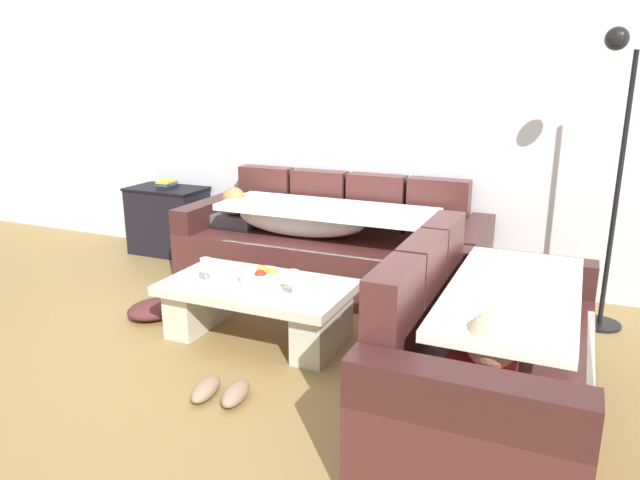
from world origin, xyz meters
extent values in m
plane|color=olive|center=(0.00, 0.00, 0.00)|extent=(14.00, 14.00, 0.00)
cube|color=silver|center=(0.00, 2.15, 1.35)|extent=(9.00, 0.10, 2.70)
cube|color=#4A2422|center=(0.20, 1.60, 0.21)|extent=(2.43, 0.92, 0.42)
cube|color=#4A2422|center=(-0.57, 1.98, 0.65)|extent=(0.49, 0.16, 0.46)
cube|color=#4A2422|center=(-0.05, 1.98, 0.65)|extent=(0.49, 0.16, 0.46)
cube|color=#4A2422|center=(0.46, 1.98, 0.65)|extent=(0.49, 0.16, 0.46)
cube|color=#4A2422|center=(0.98, 1.98, 0.65)|extent=(0.49, 0.16, 0.46)
cube|color=#3B1D1B|center=(-0.92, 1.60, 0.52)|extent=(0.18, 0.92, 0.20)
cube|color=#3B1D1B|center=(1.33, 1.60, 0.52)|extent=(0.18, 0.92, 0.20)
cube|color=#4C4C56|center=(-0.65, 1.59, 0.47)|extent=(0.36, 0.28, 0.11)
sphere|color=#936B4C|center=(-0.65, 1.55, 0.64)|extent=(0.21, 0.21, 0.21)
sphere|color=#9E7042|center=(-0.65, 1.55, 0.67)|extent=(0.20, 0.20, 0.20)
ellipsoid|color=white|center=(-0.03, 1.55, 0.56)|extent=(1.10, 0.44, 0.28)
cube|color=white|center=(0.20, 1.53, 0.66)|extent=(1.70, 0.60, 0.05)
cube|color=white|center=(0.20, 1.16, 0.23)|extent=(1.44, 0.04, 0.38)
cube|color=#4A2422|center=(1.68, 0.19, 0.21)|extent=(0.92, 1.80, 0.42)
cube|color=#4A2422|center=(1.30, -0.29, 0.65)|extent=(0.16, 0.45, 0.46)
cube|color=#4A2422|center=(1.30, 0.19, 0.65)|extent=(0.16, 0.45, 0.46)
cube|color=#4A2422|center=(1.30, 0.67, 0.65)|extent=(0.16, 0.45, 0.46)
cube|color=#3B1D1B|center=(1.68, -0.62, 0.52)|extent=(0.92, 0.18, 0.20)
cube|color=#3B1D1B|center=(1.68, 1.00, 0.52)|extent=(0.92, 0.18, 0.20)
cube|color=#B23838|center=(1.69, -0.35, 0.47)|extent=(0.28, 0.36, 0.11)
sphere|color=tan|center=(1.73, -0.35, 0.64)|extent=(0.21, 0.21, 0.21)
sphere|color=#CCB793|center=(1.73, -0.35, 0.67)|extent=(0.20, 0.20, 0.20)
ellipsoid|color=silver|center=(1.73, 0.27, 0.56)|extent=(0.44, 0.88, 0.28)
cube|color=silver|center=(1.75, 0.19, 0.66)|extent=(0.60, 1.32, 0.05)
cube|color=silver|center=(2.12, 0.19, 0.23)|extent=(0.04, 1.12, 0.38)
cube|color=beige|center=(0.16, 0.50, 0.35)|extent=(1.20, 0.68, 0.06)
cube|color=beige|center=(-0.30, 0.50, 0.16)|extent=(0.20, 0.54, 0.32)
cube|color=beige|center=(0.62, 0.50, 0.16)|extent=(0.20, 0.54, 0.32)
cylinder|color=silver|center=(0.18, 0.53, 0.42)|extent=(0.28, 0.28, 0.07)
sphere|color=orange|center=(0.16, 0.57, 0.44)|extent=(0.08, 0.08, 0.08)
sphere|color=orange|center=(0.24, 0.56, 0.44)|extent=(0.08, 0.08, 0.08)
sphere|color=red|center=(0.20, 0.49, 0.44)|extent=(0.08, 0.08, 0.08)
cylinder|color=silver|center=(-0.14, 0.38, 0.38)|extent=(0.06, 0.06, 0.01)
cylinder|color=silver|center=(-0.14, 0.38, 0.42)|extent=(0.01, 0.01, 0.07)
cylinder|color=silver|center=(-0.14, 0.38, 0.50)|extent=(0.07, 0.07, 0.08)
cylinder|color=silver|center=(0.48, 0.38, 0.38)|extent=(0.06, 0.06, 0.01)
cylinder|color=silver|center=(0.48, 0.38, 0.42)|extent=(0.01, 0.01, 0.07)
cylinder|color=silver|center=(0.48, 0.38, 0.50)|extent=(0.07, 0.07, 0.08)
cube|color=white|center=(0.52, 0.55, 0.39)|extent=(0.32, 0.27, 0.01)
cube|color=black|center=(-1.58, 1.85, 0.31)|extent=(0.70, 0.42, 0.62)
cube|color=black|center=(-1.58, 1.85, 0.63)|extent=(0.72, 0.44, 0.02)
cube|color=black|center=(-1.56, 1.85, 0.65)|extent=(0.15, 0.22, 0.03)
cube|color=#2D569E|center=(-1.58, 1.86, 0.68)|extent=(0.13, 0.20, 0.02)
cube|color=gold|center=(-1.57, 1.85, 0.70)|extent=(0.15, 0.20, 0.02)
cylinder|color=black|center=(2.22, 1.63, 0.01)|extent=(0.28, 0.28, 0.02)
cylinder|color=black|center=(2.22, 1.63, 0.92)|extent=(0.03, 0.03, 1.80)
sphere|color=black|center=(2.10, 1.53, 1.88)|extent=(0.14, 0.14, 0.14)
ellipsoid|color=#8C7259|center=(0.27, -0.26, 0.04)|extent=(0.16, 0.28, 0.09)
ellipsoid|color=#8C7259|center=(0.44, -0.23, 0.04)|extent=(0.16, 0.29, 0.09)
ellipsoid|color=#4C2323|center=(-0.69, 0.51, 0.06)|extent=(0.44, 0.49, 0.12)
camera|label=1|loc=(1.99, -2.63, 1.68)|focal=33.38mm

